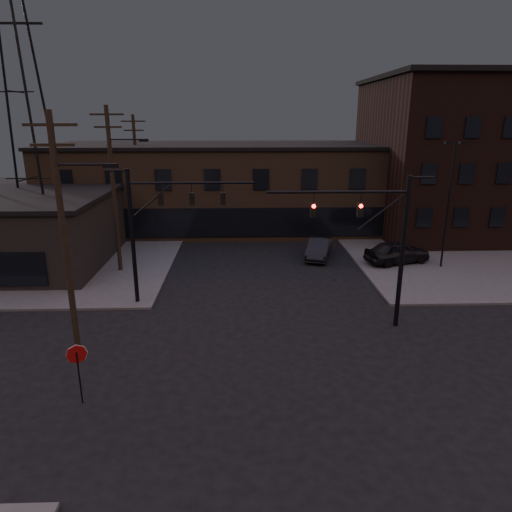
{
  "coord_description": "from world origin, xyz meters",
  "views": [
    {
      "loc": [
        -1.72,
        -17.6,
        10.65
      ],
      "look_at": [
        -0.95,
        6.03,
        3.5
      ],
      "focal_mm": 32.0,
      "sensor_mm": 36.0,
      "label": 1
    }
  ],
  "objects_px": {
    "traffic_signal_near": "(382,236)",
    "car_crossing": "(319,248)",
    "traffic_signal_far": "(154,222)",
    "stop_sign": "(77,361)",
    "parked_car_lot_b": "(465,225)",
    "parked_car_lot_a": "(397,252)"
  },
  "relations": [
    {
      "from": "traffic_signal_near",
      "to": "car_crossing",
      "type": "relative_size",
      "value": 1.71
    },
    {
      "from": "traffic_signal_far",
      "to": "stop_sign",
      "type": "distance_m",
      "value": 10.55
    },
    {
      "from": "parked_car_lot_b",
      "to": "traffic_signal_near",
      "type": "bearing_deg",
      "value": 124.76
    },
    {
      "from": "parked_car_lot_a",
      "to": "parked_car_lot_b",
      "type": "distance_m",
      "value": 13.13
    },
    {
      "from": "traffic_signal_near",
      "to": "traffic_signal_far",
      "type": "xyz_separation_m",
      "value": [
        -12.07,
        3.5,
        0.08
      ]
    },
    {
      "from": "parked_car_lot_a",
      "to": "parked_car_lot_b",
      "type": "relative_size",
      "value": 0.97
    },
    {
      "from": "stop_sign",
      "to": "parked_car_lot_b",
      "type": "bearing_deg",
      "value": 43.32
    },
    {
      "from": "car_crossing",
      "to": "parked_car_lot_a",
      "type": "bearing_deg",
      "value": -2.92
    },
    {
      "from": "parked_car_lot_a",
      "to": "traffic_signal_far",
      "type": "bearing_deg",
      "value": 95.1
    },
    {
      "from": "traffic_signal_far",
      "to": "car_crossing",
      "type": "xyz_separation_m",
      "value": [
        11.11,
        8.97,
        -4.24
      ]
    },
    {
      "from": "traffic_signal_near",
      "to": "stop_sign",
      "type": "height_order",
      "value": "traffic_signal_near"
    },
    {
      "from": "traffic_signal_near",
      "to": "parked_car_lot_b",
      "type": "bearing_deg",
      "value": 53.94
    },
    {
      "from": "traffic_signal_near",
      "to": "car_crossing",
      "type": "distance_m",
      "value": 13.18
    },
    {
      "from": "parked_car_lot_b",
      "to": "car_crossing",
      "type": "distance_m",
      "value": 16.72
    },
    {
      "from": "stop_sign",
      "to": "traffic_signal_near",
      "type": "bearing_deg",
      "value": 25.9
    },
    {
      "from": "stop_sign",
      "to": "parked_car_lot_b",
      "type": "xyz_separation_m",
      "value": [
        27.56,
        25.99,
        -0.95
      ]
    },
    {
      "from": "traffic_signal_far",
      "to": "parked_car_lot_b",
      "type": "xyz_separation_m",
      "value": [
        26.28,
        16.01,
        -4.12
      ]
    },
    {
      "from": "traffic_signal_near",
      "to": "stop_sign",
      "type": "bearing_deg",
      "value": -154.1
    },
    {
      "from": "parked_car_lot_b",
      "to": "car_crossing",
      "type": "xyz_separation_m",
      "value": [
        -15.16,
        -7.04,
        -0.12
      ]
    },
    {
      "from": "traffic_signal_far",
      "to": "parked_car_lot_a",
      "type": "bearing_deg",
      "value": 22.73
    },
    {
      "from": "traffic_signal_far",
      "to": "traffic_signal_near",
      "type": "bearing_deg",
      "value": -16.17
    },
    {
      "from": "traffic_signal_near",
      "to": "car_crossing",
      "type": "bearing_deg",
      "value": 94.4
    }
  ]
}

